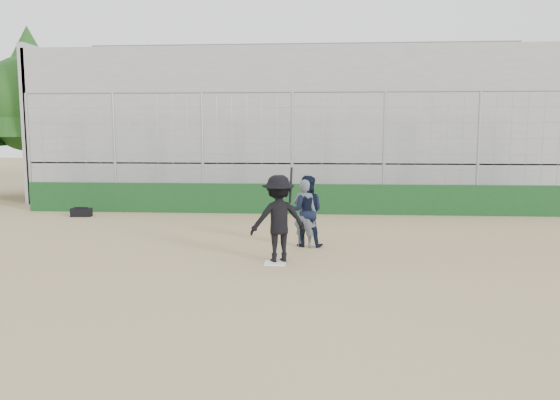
# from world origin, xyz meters

# --- Properties ---
(ground) EXTENTS (90.00, 90.00, 0.00)m
(ground) POSITION_xyz_m (0.00, 0.00, 0.00)
(ground) COLOR olive
(ground) RESTS_ON ground
(home_plate) EXTENTS (0.44, 0.44, 0.02)m
(home_plate) POSITION_xyz_m (0.00, 0.00, 0.01)
(home_plate) COLOR white
(home_plate) RESTS_ON ground
(backstop) EXTENTS (18.10, 0.25, 4.04)m
(backstop) POSITION_xyz_m (0.00, 7.00, 0.96)
(backstop) COLOR #123917
(backstop) RESTS_ON ground
(bleachers) EXTENTS (20.25, 6.70, 6.98)m
(bleachers) POSITION_xyz_m (0.00, 11.95, 2.92)
(bleachers) COLOR gray
(bleachers) RESTS_ON ground
(tree_left) EXTENTS (4.48, 4.48, 7.00)m
(tree_left) POSITION_xyz_m (-11.00, 11.00, 4.39)
(tree_left) COLOR #392114
(tree_left) RESTS_ON ground
(batter_at_plate) EXTENTS (1.32, 0.98, 1.97)m
(batter_at_plate) POSITION_xyz_m (0.06, 0.16, 0.91)
(batter_at_plate) COLOR black
(batter_at_plate) RESTS_ON ground
(catcher_crouched) EXTENTS (0.91, 0.75, 1.14)m
(catcher_crouched) POSITION_xyz_m (0.60, 1.73, 0.57)
(catcher_crouched) COLOR black
(catcher_crouched) RESTS_ON ground
(umpire) EXTENTS (0.70, 0.60, 1.45)m
(umpire) POSITION_xyz_m (0.57, 1.68, 0.73)
(umpire) COLOR #4A545E
(umpire) RESTS_ON ground
(equipment_bag) EXTENTS (0.66, 0.33, 0.31)m
(equipment_bag) POSITION_xyz_m (-6.73, 5.85, 0.14)
(equipment_bag) COLOR black
(equipment_bag) RESTS_ON ground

